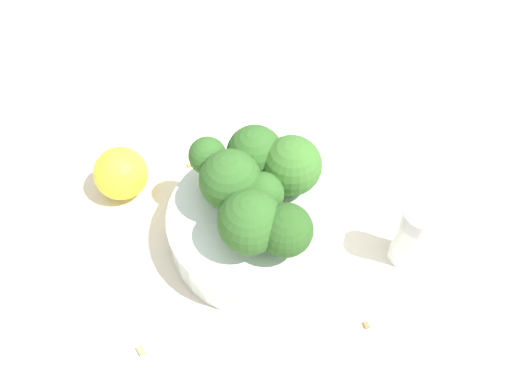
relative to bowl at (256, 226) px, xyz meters
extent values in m
plane|color=beige|center=(0.00, 0.00, -0.02)|extent=(3.00, 3.00, 0.00)
cylinder|color=silver|center=(0.00, 0.00, 0.00)|extent=(0.17, 0.17, 0.04)
cylinder|color=#84AD66|center=(0.04, -0.05, 0.04)|extent=(0.02, 0.02, 0.03)
sphere|color=#2D5B23|center=(0.04, -0.05, 0.06)|extent=(0.04, 0.04, 0.04)
cylinder|color=#7A9E5B|center=(-0.01, 0.00, 0.03)|extent=(0.02, 0.02, 0.02)
sphere|color=#2D5B23|center=(-0.01, 0.00, 0.05)|extent=(0.04, 0.04, 0.04)
cylinder|color=#8EB770|center=(0.02, -0.01, 0.04)|extent=(0.02, 0.02, 0.03)
sphere|color=#2D5B23|center=(0.02, -0.01, 0.06)|extent=(0.06, 0.06, 0.06)
cylinder|color=#8EB770|center=(0.01, 0.03, 0.03)|extent=(0.02, 0.02, 0.03)
sphere|color=#2D5B23|center=(0.01, 0.03, 0.06)|extent=(0.06, 0.06, 0.06)
cylinder|color=#7A9E5B|center=(-0.01, -0.05, 0.03)|extent=(0.02, 0.02, 0.02)
sphere|color=#2D5B23|center=(-0.01, -0.05, 0.05)|extent=(0.05, 0.05, 0.05)
cylinder|color=#84AD66|center=(-0.04, -0.02, 0.03)|extent=(0.02, 0.02, 0.02)
sphere|color=#386B28|center=(-0.04, -0.02, 0.05)|extent=(0.06, 0.06, 0.06)
cylinder|color=#84AD66|center=(-0.02, 0.04, 0.03)|extent=(0.02, 0.02, 0.03)
sphere|color=#28511E|center=(-0.02, 0.04, 0.06)|extent=(0.05, 0.05, 0.05)
cylinder|color=silver|center=(-0.14, 0.05, 0.01)|extent=(0.03, 0.03, 0.06)
cylinder|color=#B7B7BC|center=(-0.14, 0.05, 0.04)|extent=(0.03, 0.03, 0.02)
sphere|color=yellow|center=(0.12, -0.09, 0.01)|extent=(0.06, 0.06, 0.06)
cube|color=#AD7F4C|center=(-0.04, -0.11, -0.02)|extent=(0.01, 0.01, 0.01)
cube|color=tan|center=(0.12, 0.09, -0.02)|extent=(0.01, 0.01, 0.01)
cube|color=tan|center=(0.05, -0.11, -0.02)|extent=(0.01, 0.01, 0.01)
cube|color=olive|center=(-0.08, 0.11, -0.02)|extent=(0.00, 0.01, 0.01)
cube|color=tan|center=(-0.06, -0.10, -0.02)|extent=(0.01, 0.01, 0.01)
camera|label=1|loc=(0.06, 0.26, 0.41)|focal=35.00mm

